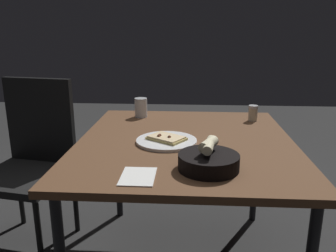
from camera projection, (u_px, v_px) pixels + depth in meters
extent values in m
cube|color=brown|center=(186.00, 143.00, 1.63)|extent=(1.13, 1.00, 0.03)
cylinder|color=black|center=(118.00, 168.00, 2.24)|extent=(0.04, 0.04, 0.68)
cylinder|color=black|center=(256.00, 172.00, 2.18)|extent=(0.04, 0.04, 0.68)
cylinder|color=white|center=(167.00, 141.00, 1.58)|extent=(0.28, 0.28, 0.01)
cube|color=tan|center=(167.00, 139.00, 1.58)|extent=(0.18, 0.20, 0.01)
cube|color=beige|center=(167.00, 137.00, 1.58)|extent=(0.17, 0.18, 0.01)
sphere|color=brown|center=(159.00, 136.00, 1.57)|extent=(0.02, 0.02, 0.02)
sphere|color=brown|center=(169.00, 137.00, 1.56)|extent=(0.02, 0.02, 0.02)
sphere|color=brown|center=(160.00, 135.00, 1.58)|extent=(0.02, 0.02, 0.02)
cylinder|color=black|center=(209.00, 162.00, 1.28)|extent=(0.23, 0.23, 0.06)
cylinder|color=beige|center=(209.00, 145.00, 1.27)|extent=(0.14, 0.06, 0.04)
cylinder|color=beige|center=(209.00, 144.00, 1.28)|extent=(0.11, 0.08, 0.04)
cylinder|color=maroon|center=(205.00, 169.00, 1.23)|extent=(0.06, 0.06, 0.03)
cylinder|color=silver|center=(141.00, 108.00, 2.02)|extent=(0.07, 0.07, 0.11)
cylinder|color=#B8791E|center=(141.00, 111.00, 2.03)|extent=(0.06, 0.06, 0.07)
cylinder|color=#BFB299|center=(253.00, 114.00, 1.94)|extent=(0.05, 0.05, 0.07)
cylinder|color=maroon|center=(253.00, 117.00, 1.95)|extent=(0.04, 0.04, 0.04)
cylinder|color=#B7B7BC|center=(253.00, 107.00, 1.93)|extent=(0.05, 0.05, 0.01)
cube|color=white|center=(138.00, 176.00, 1.22)|extent=(0.16, 0.12, 0.00)
cube|color=black|center=(24.00, 176.00, 1.90)|extent=(0.51, 0.51, 0.04)
cube|color=black|center=(40.00, 120.00, 2.01)|extent=(0.11, 0.42, 0.49)
cylinder|color=black|center=(39.00, 236.00, 1.74)|extent=(0.03, 0.03, 0.41)
cylinder|color=black|center=(20.00, 194.00, 2.18)|extent=(0.03, 0.03, 0.41)
cylinder|color=black|center=(75.00, 201.00, 2.10)|extent=(0.03, 0.03, 0.41)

